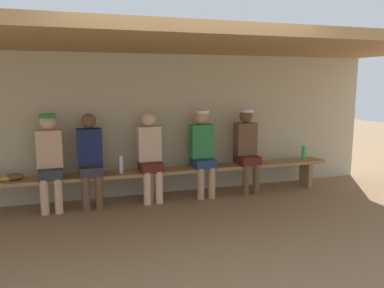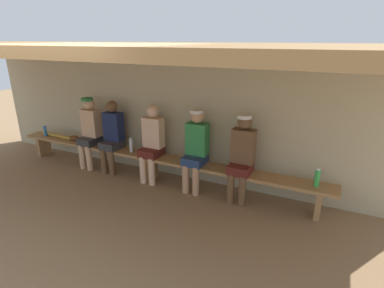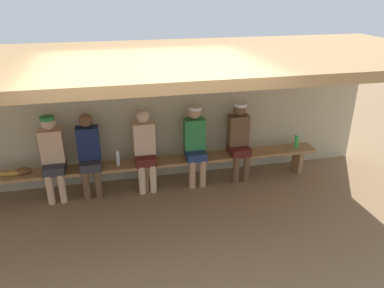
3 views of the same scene
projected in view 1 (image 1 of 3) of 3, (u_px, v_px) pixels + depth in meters
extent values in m
plane|color=#8C6D4C|center=(178.00, 240.00, 4.37)|extent=(24.00, 24.00, 0.00)
cube|color=#B7AD8C|center=(142.00, 125.00, 6.07)|extent=(8.00, 0.20, 2.20)
cube|color=#9E7547|center=(161.00, 41.00, 4.67)|extent=(8.00, 2.80, 0.12)
cube|color=#9E7547|center=(149.00, 172.00, 5.76)|extent=(6.00, 0.36, 0.05)
cube|color=#9E7547|center=(149.00, 187.00, 5.80)|extent=(0.08, 0.29, 0.41)
cube|color=#9E7547|center=(306.00, 174.00, 6.64)|extent=(0.08, 0.29, 0.41)
cube|color=#333338|center=(91.00, 170.00, 5.47)|extent=(0.32, 0.40, 0.14)
cylinder|color=brown|center=(86.00, 194.00, 5.34)|extent=(0.11, 0.11, 0.48)
cylinder|color=brown|center=(99.00, 193.00, 5.39)|extent=(0.11, 0.11, 0.48)
cube|color=#19234C|center=(90.00, 147.00, 5.49)|extent=(0.34, 0.20, 0.52)
sphere|color=brown|center=(88.00, 121.00, 5.43)|extent=(0.21, 0.21, 0.21)
cube|color=#591E19|center=(247.00, 160.00, 6.22)|extent=(0.32, 0.40, 0.14)
cylinder|color=brown|center=(246.00, 180.00, 6.09)|extent=(0.11, 0.11, 0.48)
cylinder|color=brown|center=(256.00, 179.00, 6.14)|extent=(0.11, 0.11, 0.48)
cube|color=brown|center=(245.00, 139.00, 6.24)|extent=(0.34, 0.20, 0.52)
sphere|color=brown|center=(246.00, 116.00, 6.18)|extent=(0.21, 0.21, 0.21)
cylinder|color=white|center=(247.00, 111.00, 6.13)|extent=(0.21, 0.21, 0.05)
cube|color=#333338|center=(51.00, 173.00, 5.30)|extent=(0.32, 0.40, 0.14)
cylinder|color=#DBAD84|center=(44.00, 197.00, 5.17)|extent=(0.11, 0.11, 0.48)
cylinder|color=#DBAD84|center=(59.00, 196.00, 5.23)|extent=(0.11, 0.11, 0.48)
cube|color=#DBAD84|center=(49.00, 149.00, 5.32)|extent=(0.34, 0.20, 0.52)
sphere|color=#DBAD84|center=(48.00, 122.00, 5.26)|extent=(0.21, 0.21, 0.21)
cylinder|color=#2D8442|center=(47.00, 116.00, 5.21)|extent=(0.21, 0.21, 0.05)
cube|color=#591E19|center=(151.00, 166.00, 5.73)|extent=(0.32, 0.40, 0.14)
cylinder|color=beige|center=(147.00, 188.00, 5.60)|extent=(0.11, 0.11, 0.48)
cylinder|color=beige|center=(159.00, 187.00, 5.66)|extent=(0.11, 0.11, 0.48)
cube|color=beige|center=(149.00, 144.00, 5.75)|extent=(0.34, 0.20, 0.52)
sphere|color=beige|center=(149.00, 119.00, 5.69)|extent=(0.21, 0.21, 0.21)
cube|color=navy|center=(203.00, 163.00, 5.98)|extent=(0.32, 0.40, 0.14)
cylinder|color=tan|center=(201.00, 184.00, 5.85)|extent=(0.11, 0.11, 0.48)
cylinder|color=tan|center=(212.00, 183.00, 5.91)|extent=(0.11, 0.11, 0.48)
cube|color=#2D8442|center=(201.00, 141.00, 6.01)|extent=(0.34, 0.20, 0.52)
sphere|color=tan|center=(201.00, 117.00, 5.95)|extent=(0.21, 0.21, 0.21)
cylinder|color=white|center=(202.00, 112.00, 5.90)|extent=(0.21, 0.21, 0.05)
cylinder|color=green|center=(304.00, 153.00, 6.55)|extent=(0.07, 0.07, 0.24)
cylinder|color=white|center=(304.00, 145.00, 6.53)|extent=(0.05, 0.05, 0.02)
cylinder|color=silver|center=(121.00, 165.00, 5.59)|extent=(0.06, 0.06, 0.23)
cylinder|color=white|center=(121.00, 156.00, 5.57)|extent=(0.04, 0.04, 0.02)
ellipsoid|color=brown|center=(14.00, 177.00, 5.20)|extent=(0.24, 0.17, 0.09)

